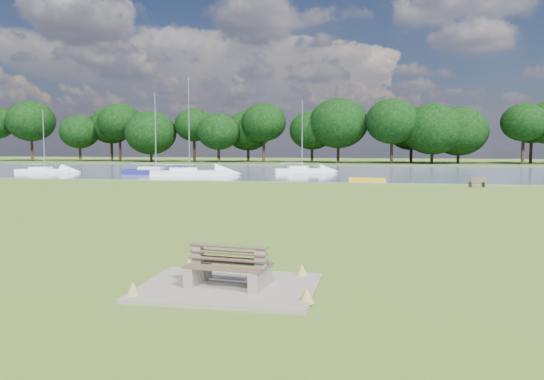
% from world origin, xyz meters
% --- Properties ---
extents(ground, '(220.00, 220.00, 0.00)m').
position_xyz_m(ground, '(0.00, 0.00, 0.00)').
color(ground, olive).
extents(river, '(220.00, 40.00, 0.10)m').
position_xyz_m(river, '(0.00, 42.00, 0.00)').
color(river, slate).
rests_on(river, ground).
extents(far_bank, '(220.00, 20.00, 0.40)m').
position_xyz_m(far_bank, '(0.00, 72.00, 0.00)').
color(far_bank, '#4C6626').
rests_on(far_bank, ground).
extents(concrete_pad, '(4.20, 3.20, 0.10)m').
position_xyz_m(concrete_pad, '(0.00, -14.00, 0.05)').
color(concrete_pad, gray).
rests_on(concrete_pad, ground).
extents(bench_pair, '(2.07, 1.37, 1.05)m').
position_xyz_m(bench_pair, '(-0.00, -14.00, 0.53)').
color(bench_pair, gray).
rests_on(bench_pair, concrete_pad).
extents(riverbank_bench, '(1.47, 0.99, 0.88)m').
position_xyz_m(riverbank_bench, '(11.72, 19.05, 0.44)').
color(riverbank_bench, brown).
rests_on(riverbank_bench, ground).
extents(kayak, '(3.45, 1.84, 0.34)m').
position_xyz_m(kayak, '(2.84, 24.00, 0.22)').
color(kayak, yellow).
rests_on(kayak, river).
extents(tree_line, '(145.91, 9.49, 11.49)m').
position_xyz_m(tree_line, '(1.21, 68.00, 6.85)').
color(tree_line, black).
rests_on(tree_line, far_bank).
extents(sailboat_2, '(6.93, 3.90, 8.55)m').
position_xyz_m(sailboat_2, '(-5.11, 37.05, 0.55)').
color(sailboat_2, white).
rests_on(sailboat_2, river).
extents(sailboat_3, '(7.61, 2.63, 9.27)m').
position_xyz_m(sailboat_3, '(-21.10, 30.81, 0.57)').
color(sailboat_3, navy).
rests_on(sailboat_3, river).
extents(sailboat_4, '(8.79, 5.17, 10.76)m').
position_xyz_m(sailboat_4, '(-16.62, 29.48, 0.57)').
color(sailboat_4, white).
rests_on(sailboat_4, river).
extents(sailboat_5, '(6.80, 2.81, 7.55)m').
position_xyz_m(sailboat_5, '(-35.61, 31.37, 0.48)').
color(sailboat_5, white).
rests_on(sailboat_5, river).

